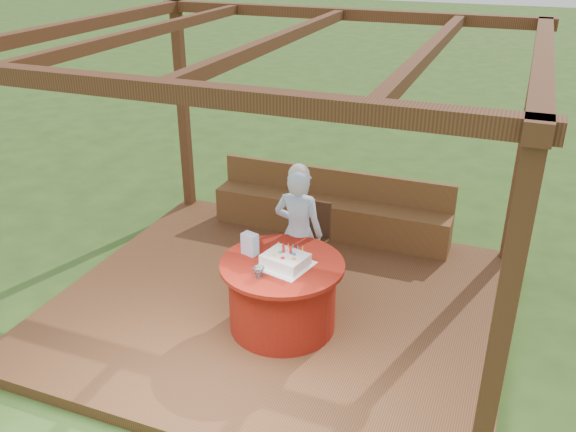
# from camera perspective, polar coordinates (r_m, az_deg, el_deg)

# --- Properties ---
(ground) EXTENTS (60.00, 60.00, 0.00)m
(ground) POSITION_cam_1_polar(r_m,az_deg,el_deg) (6.49, -0.81, -8.89)
(ground) COLOR #2D4F1A
(ground) RESTS_ON ground
(deck) EXTENTS (4.50, 4.00, 0.12)m
(deck) POSITION_cam_1_polar(r_m,az_deg,el_deg) (6.46, -0.82, -8.45)
(deck) COLOR brown
(deck) RESTS_ON ground
(pergola) EXTENTS (4.50, 4.00, 2.72)m
(pergola) POSITION_cam_1_polar(r_m,az_deg,el_deg) (5.50, -0.97, 12.28)
(pergola) COLOR brown
(pergola) RESTS_ON deck
(bench) EXTENTS (3.00, 0.42, 0.80)m
(bench) POSITION_cam_1_polar(r_m,az_deg,el_deg) (7.71, 3.98, 0.24)
(bench) COLOR brown
(bench) RESTS_ON deck
(table) EXTENTS (1.18, 1.18, 0.71)m
(table) POSITION_cam_1_polar(r_m,az_deg,el_deg) (5.88, -0.53, -7.34)
(table) COLOR #9C2111
(table) RESTS_ON deck
(chair) EXTENTS (0.39, 0.39, 0.83)m
(chair) POSITION_cam_1_polar(r_m,az_deg,el_deg) (6.75, 2.16, -1.83)
(chair) COLOR #392012
(chair) RESTS_ON deck
(elderly_woman) EXTENTS (0.52, 0.34, 1.46)m
(elderly_woman) POSITION_cam_1_polar(r_m,az_deg,el_deg) (6.23, 0.99, -1.40)
(elderly_woman) COLOR #A6CEF7
(elderly_woman) RESTS_ON deck
(birthday_cake) EXTENTS (0.53, 0.53, 0.19)m
(birthday_cake) POSITION_cam_1_polar(r_m,az_deg,el_deg) (5.62, -0.24, -4.15)
(birthday_cake) COLOR white
(birthday_cake) RESTS_ON table
(gift_bag) EXTENTS (0.17, 0.13, 0.21)m
(gift_bag) POSITION_cam_1_polar(r_m,az_deg,el_deg) (5.81, -3.58, -2.62)
(gift_bag) COLOR #D88CC3
(gift_bag) RESTS_ON table
(drinking_glass) EXTENTS (0.14, 0.14, 0.10)m
(drinking_glass) POSITION_cam_1_polar(r_m,az_deg,el_deg) (5.46, -2.78, -5.28)
(drinking_glass) COLOR white
(drinking_glass) RESTS_ON table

